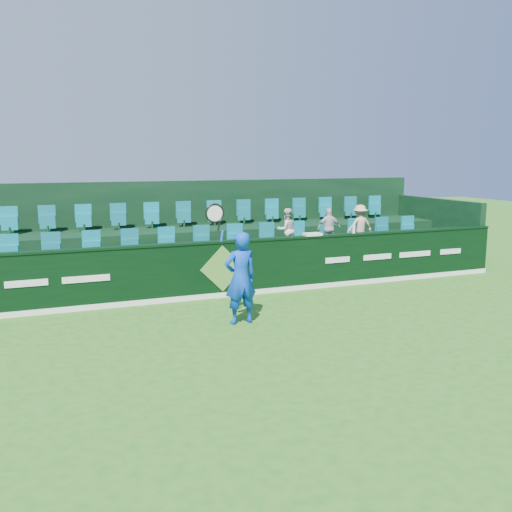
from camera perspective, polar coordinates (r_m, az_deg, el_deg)
name	(u,v)px	position (r m, az deg, el deg)	size (l,w,h in m)	color
ground	(294,347)	(10.13, 3.78, -9.10)	(60.00, 60.00, 0.00)	#246718
sponsor_hoarding	(221,269)	(13.56, -3.50, -1.29)	(16.00, 0.25, 1.35)	black
stand_tier_front	(208,272)	(14.64, -4.86, -1.57)	(16.00, 2.00, 0.80)	black
stand_tier_back	(188,251)	(16.39, -6.82, 0.51)	(16.00, 1.80, 1.30)	black
stand_rear	(184,229)	(16.74, -7.26, 2.66)	(16.00, 4.10, 2.60)	black
seat_row_front	(203,242)	(14.90, -5.35, 1.36)	(13.50, 0.50, 0.60)	#0C7F8F
seat_row_back	(185,217)	(16.56, -7.16, 3.91)	(13.50, 0.50, 0.60)	#0C7F8F
tennis_player	(240,277)	(11.30, -1.59, -2.14)	(1.12, 0.49, 2.46)	#0B3EBF
spectator_left	(287,230)	(15.29, 3.07, 2.64)	(0.56, 0.44, 1.15)	silver
spectator_middle	(329,228)	(15.88, 7.32, 2.78)	(0.65, 0.27, 1.12)	beige
spectator_right	(360,226)	(16.37, 10.34, 3.01)	(0.76, 0.44, 1.17)	#C7AD8C
towel	(312,234)	(14.38, 5.67, 2.18)	(0.43, 0.28, 0.06)	white
drinks_bottle	(354,229)	(14.95, 9.76, 2.71)	(0.08, 0.08, 0.24)	white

